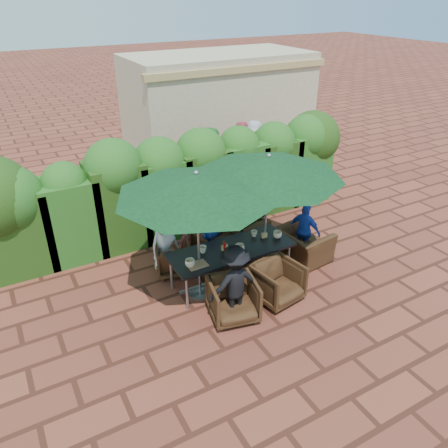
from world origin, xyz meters
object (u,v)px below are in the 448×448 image
chair_far_left (173,257)px  chair_end_right (304,240)px  umbrella_right (269,167)px  chair_far_mid (213,243)px  umbrella_left (197,185)px  chair_far_right (243,234)px  chair_near_right (278,281)px  dining_table (231,252)px  chair_near_left (233,298)px

chair_far_left → chair_end_right: size_ratio=0.69×
umbrella_right → chair_far_mid: (-0.70, 0.85, -1.85)m
chair_far_mid → umbrella_left: bearing=37.1°
umbrella_right → chair_end_right: (0.93, -0.08, -1.77)m
chair_far_right → chair_end_right: bearing=121.7°
umbrella_right → chair_far_left: umbrella_right is taller
chair_far_mid → chair_near_right: (0.38, -1.78, 0.04)m
dining_table → umbrella_left: (-0.70, -0.05, 1.54)m
dining_table → chair_end_right: bearing=-0.7°
chair_far_mid → chair_far_right: size_ratio=0.85×
chair_end_right → umbrella_right: bearing=78.6°
dining_table → umbrella_left: 1.69m
chair_near_right → umbrella_left: bearing=135.4°
chair_far_left → chair_far_mid: 0.94m
umbrella_left → chair_near_left: bearing=-76.0°
chair_far_right → chair_near_left: size_ratio=1.06×
umbrella_right → chair_far_mid: bearing=129.5°
chair_far_left → chair_far_right: 1.62m
umbrella_right → chair_near_left: bearing=-142.9°
umbrella_left → umbrella_right: bearing=4.1°
chair_far_left → chair_near_left: (0.36, -1.76, 0.05)m
umbrella_right → chair_far_right: size_ratio=3.25×
chair_far_left → chair_far_right: size_ratio=0.82×
dining_table → umbrella_right: bearing=4.0°
chair_near_left → chair_near_right: chair_near_left is taller
chair_near_right → dining_table: bearing=108.8°
chair_far_left → chair_far_mid: bearing=-160.7°
umbrella_left → chair_far_mid: size_ratio=3.81×
chair_far_right → umbrella_left: bearing=15.0°
dining_table → chair_far_right: (0.77, 0.84, -0.25)m
chair_far_right → chair_near_right: (-0.31, -1.71, -0.03)m
chair_far_left → chair_far_mid: size_ratio=0.97×
chair_far_left → chair_near_left: size_ratio=0.87×
dining_table → chair_far_left: size_ratio=3.40×
chair_far_left → chair_near_right: 2.16m
umbrella_right → chair_far_left: bearing=154.2°
dining_table → chair_end_right: chair_end_right is taller
umbrella_left → chair_far_mid: 2.23m
umbrella_right → chair_far_mid: umbrella_right is taller
dining_table → chair_far_mid: 0.97m
chair_near_right → chair_end_right: (1.26, 0.85, 0.05)m
chair_near_left → chair_near_right: 0.95m
umbrella_right → chair_far_right: (-0.02, 0.78, -1.79)m
chair_far_left → dining_table: bearing=150.4°
umbrella_left → chair_far_left: 2.07m
chair_far_left → chair_far_mid: chair_far_mid is taller
umbrella_right → chair_far_mid: 2.16m
umbrella_right → chair_near_left: 2.42m
chair_near_left → chair_far_left: bearing=114.0°
chair_far_mid → dining_table: bearing=70.8°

